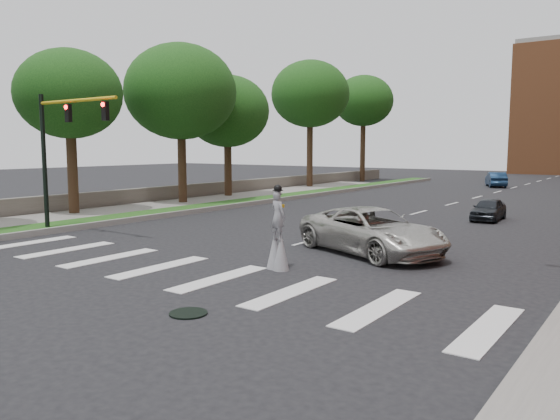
{
  "coord_description": "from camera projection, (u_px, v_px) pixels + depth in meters",
  "views": [
    {
      "loc": [
        11.96,
        -10.83,
        3.91
      ],
      "look_at": [
        0.99,
        4.5,
        1.7
      ],
      "focal_mm": 35.0,
      "sensor_mm": 36.0,
      "label": 1
    }
  ],
  "objects": [
    {
      "name": "manhole",
      "position": [
        188.0,
        313.0,
        12.77
      ],
      "size": [
        0.9,
        0.9,
        0.04
      ],
      "primitive_type": "cylinder",
      "color": "black",
      "rests_on": "ground"
    },
    {
      "name": "traffic_signal",
      "position": [
        59.0,
        141.0,
        23.71
      ],
      "size": [
        5.3,
        0.23,
        6.2
      ],
      "color": "black",
      "rests_on": "ground"
    },
    {
      "name": "grass_median",
      "position": [
        264.0,
        199.0,
        38.9
      ],
      "size": [
        2.0,
        60.0,
        0.25
      ],
      "primitive_type": "cube",
      "color": "#1B4714",
      "rests_on": "ground"
    },
    {
      "name": "stilt_performer",
      "position": [
        278.0,
        238.0,
        17.28
      ],
      "size": [
        0.83,
        0.6,
        2.71
      ],
      "rotation": [
        0.0,
        0.0,
        2.89
      ],
      "color": "#322114",
      "rests_on": "ground"
    },
    {
      "name": "tree_3",
      "position": [
        227.0,
        112.0,
        40.82
      ],
      "size": [
        6.33,
        6.33,
        9.2
      ],
      "color": "#322114",
      "rests_on": "ground"
    },
    {
      "name": "tree_5",
      "position": [
        364.0,
        101.0,
        59.94
      ],
      "size": [
        6.55,
        6.55,
        11.65
      ],
      "color": "#322114",
      "rests_on": "ground"
    },
    {
      "name": "median_curb",
      "position": [
        276.0,
        200.0,
        38.29
      ],
      "size": [
        0.2,
        60.0,
        0.28
      ],
      "primitive_type": "cube",
      "color": "gray",
      "rests_on": "ground"
    },
    {
      "name": "stone_wall",
      "position": [
        225.0,
        188.0,
        43.65
      ],
      "size": [
        0.5,
        56.0,
        1.1
      ],
      "primitive_type": "cube",
      "color": "#625C54",
      "rests_on": "ground"
    },
    {
      "name": "ground_plane",
      "position": [
        164.0,
        279.0,
        16.12
      ],
      "size": [
        160.0,
        160.0,
        0.0
      ],
      "primitive_type": "plane",
      "color": "black",
      "rests_on": "ground"
    },
    {
      "name": "tree_4",
      "position": [
        310.0,
        94.0,
        50.24
      ],
      "size": [
        7.23,
        7.23,
        11.77
      ],
      "color": "#322114",
      "rests_on": "ground"
    },
    {
      "name": "tree_2",
      "position": [
        181.0,
        92.0,
        35.79
      ],
      "size": [
        7.37,
        7.37,
        10.6
      ],
      "color": "#322114",
      "rests_on": "ground"
    },
    {
      "name": "sidewalk_left",
      "position": [
        123.0,
        210.0,
        32.57
      ],
      "size": [
        4.0,
        60.0,
        0.18
      ],
      "primitive_type": "cube",
      "color": "slate",
      "rests_on": "ground"
    },
    {
      "name": "suv_crossing",
      "position": [
        372.0,
        231.0,
        19.86
      ],
      "size": [
        6.64,
        4.89,
        1.68
      ],
      "primitive_type": "imported",
      "rotation": [
        0.0,
        0.0,
        1.18
      ],
      "color": "#BAB8B0",
      "rests_on": "ground"
    },
    {
      "name": "car_mid",
      "position": [
        496.0,
        179.0,
        52.59
      ],
      "size": [
        3.03,
        4.56,
        1.42
      ],
      "primitive_type": "imported",
      "rotation": [
        0.0,
        0.0,
        3.53
      ],
      "color": "navy",
      "rests_on": "ground"
    },
    {
      "name": "car_near",
      "position": [
        489.0,
        209.0,
        28.9
      ],
      "size": [
        1.57,
        3.52,
        1.17
      ],
      "primitive_type": "imported",
      "rotation": [
        0.0,
        0.0,
        0.05
      ],
      "color": "black",
      "rests_on": "ground"
    },
    {
      "name": "tree_1",
      "position": [
        69.0,
        95.0,
        29.96
      ],
      "size": [
        5.78,
        5.78,
        9.23
      ],
      "color": "#322114",
      "rests_on": "ground"
    }
  ]
}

